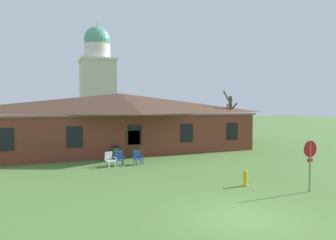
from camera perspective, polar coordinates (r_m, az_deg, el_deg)
The scene contains 10 objects.
ground_plane at distance 11.44m, azimuth 13.93°, elevation -17.57°, with size 200.00×200.00×0.00m, color #517A38.
brick_building at distance 28.17m, azimuth -9.10°, elevation -0.16°, with size 23.06×10.40×5.16m.
dome_tower at distance 46.85m, azimuth -13.14°, elevation 6.89°, with size 5.18×5.18×16.77m.
stop_sign at distance 15.40m, azimuth 25.23°, elevation -6.08°, with size 0.81×0.07×2.38m.
lawn_chair_by_porch at distance 20.33m, azimuth -10.95°, elevation -7.22°, with size 0.74×0.79×0.96m.
lawn_chair_near_door at distance 20.65m, azimuth -9.26°, elevation -7.06°, with size 0.68×0.71×0.96m.
lawn_chair_left_end at distance 20.78m, azimuth -5.74°, elevation -6.98°, with size 0.67×0.70×0.96m.
bare_tree_beside_building at distance 31.93m, azimuth 11.65°, elevation 0.35°, with size 1.32×1.29×5.60m.
fire_hydrant at distance 15.69m, azimuth 14.42°, elevation -10.61°, with size 0.36×0.28×0.79m.
trash_bin at distance 22.90m, azimuth -9.77°, elevation -6.13°, with size 0.56×0.56×0.98m.
Camera 1 is at (-6.37, -8.66, 3.90)m, focal length 32.30 mm.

